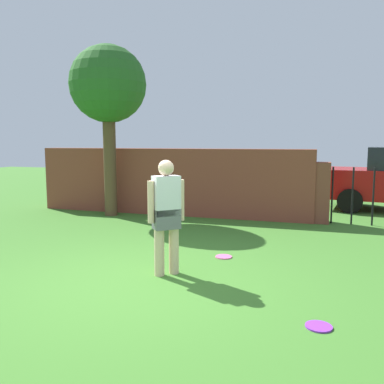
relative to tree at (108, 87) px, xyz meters
name	(u,v)px	position (x,y,z in m)	size (l,w,h in m)	color
ground_plane	(142,284)	(2.87, -4.36, -3.20)	(40.00, 40.00, 0.00)	#3D7528
brick_wall	(170,181)	(1.37, 0.64, -2.36)	(7.20, 0.50, 1.69)	brown
tree	(108,87)	(0.00, 0.00, 0.00)	(1.89, 1.89, 4.22)	brown
person	(166,212)	(3.04, -3.90, -2.30)	(0.42, 0.41, 1.62)	beige
fence_gate	(384,195)	(6.42, 0.64, -2.50)	(3.14, 0.44, 1.40)	brown
frisbee_pink	(224,257)	(3.62, -2.83, -3.19)	(0.27, 0.27, 0.02)	pink
frisbee_purple	(319,326)	(5.11, -4.97, -3.19)	(0.27, 0.27, 0.02)	purple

